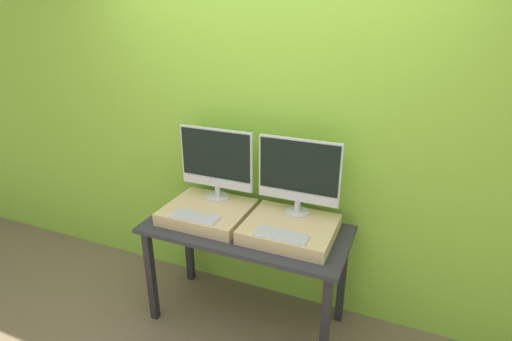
# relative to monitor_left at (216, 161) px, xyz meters

# --- Properties ---
(wall_back) EXTENTS (8.00, 0.04, 2.60)m
(wall_back) POSITION_rel_monitor_left_xyz_m (0.30, 0.20, 0.18)
(wall_back) COLOR #8CC638
(wall_back) RESTS_ON ground_plane
(workbench) EXTENTS (1.36, 0.62, 0.76)m
(workbench) POSITION_rel_monitor_left_xyz_m (0.30, -0.17, -0.47)
(workbench) COLOR #2D2D33
(workbench) RESTS_ON ground_plane
(wooden_riser_left) EXTENTS (0.56, 0.49, 0.09)m
(wooden_riser_left) POSITION_rel_monitor_left_xyz_m (-0.00, -0.15, -0.33)
(wooden_riser_left) COLOR #D6B77F
(wooden_riser_left) RESTS_ON workbench
(monitor_left) EXTENTS (0.54, 0.16, 0.51)m
(monitor_left) POSITION_rel_monitor_left_xyz_m (0.00, 0.00, 0.00)
(monitor_left) COLOR silver
(monitor_left) RESTS_ON wooden_riser_left
(keyboard_left) EXTENTS (0.33, 0.13, 0.01)m
(keyboard_left) POSITION_rel_monitor_left_xyz_m (-0.00, -0.32, -0.28)
(keyboard_left) COLOR silver
(keyboard_left) RESTS_ON wooden_riser_left
(wooden_riser_right) EXTENTS (0.56, 0.49, 0.09)m
(wooden_riser_right) POSITION_rel_monitor_left_xyz_m (0.59, -0.15, -0.33)
(wooden_riser_right) COLOR #D6B77F
(wooden_riser_right) RESTS_ON workbench
(monitor_right) EXTENTS (0.54, 0.16, 0.51)m
(monitor_right) POSITION_rel_monitor_left_xyz_m (0.59, 0.00, 0.00)
(monitor_right) COLOR silver
(monitor_right) RESTS_ON wooden_riser_right
(keyboard_right) EXTENTS (0.33, 0.13, 0.01)m
(keyboard_right) POSITION_rel_monitor_left_xyz_m (0.59, -0.32, -0.28)
(keyboard_right) COLOR silver
(keyboard_right) RESTS_ON wooden_riser_right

